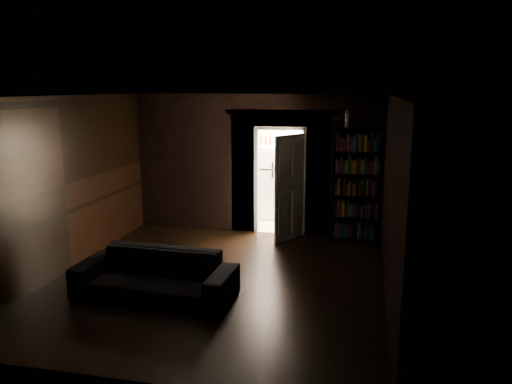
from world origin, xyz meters
TOP-DOWN VIEW (x-y plane):
  - ground at (0.00, 0.00)m, footprint 5.50×5.50m
  - room_walls at (-0.01, 1.07)m, footprint 5.02×5.61m
  - kitchen_alcove at (0.50, 3.87)m, footprint 2.20×1.80m
  - sofa at (-0.68, -0.76)m, footprint 2.30×1.08m
  - bookshelf at (2.00, 2.55)m, footprint 0.92×0.39m
  - refrigerator at (-0.10, 4.03)m, footprint 0.93×0.90m
  - door at (0.76, 2.36)m, footprint 0.47×0.76m
  - figurine at (1.79, 2.48)m, footprint 0.12×0.12m
  - bottles at (-0.18, 4.00)m, footprint 0.68×0.28m

SIDE VIEW (x-z plane):
  - ground at x=0.00m, z-range 0.00..0.00m
  - sofa at x=-0.68m, z-range 0.00..0.87m
  - refrigerator at x=-0.10m, z-range 0.00..1.65m
  - door at x=0.76m, z-range 0.00..2.05m
  - bookshelf at x=2.00m, z-range 0.00..2.20m
  - kitchen_alcove at x=0.50m, z-range -0.09..2.51m
  - room_walls at x=-0.01m, z-range 0.26..3.10m
  - bottles at x=-0.18m, z-range 1.65..1.93m
  - figurine at x=1.79m, z-range 2.20..2.51m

